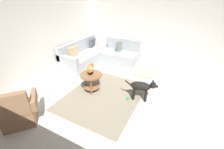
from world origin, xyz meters
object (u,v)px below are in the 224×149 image
dog_bed_mat (145,72)px  dog (142,87)px  armchair (18,111)px  side_table (91,78)px  dog_toy_ball (128,99)px  sectional_couch (98,56)px  torus_sculpture (90,69)px

dog_bed_mat → dog: (-1.49, -0.33, 0.33)m
armchair → side_table: (1.72, -0.67, 0.09)m
dog_bed_mat → dog_toy_ball: bearing=-179.2°
armchair → sectional_couch: bearing=43.4°
torus_sculpture → dog_bed_mat: size_ratio=0.41×
torus_sculpture → dog: 1.44m
sectional_couch → torus_sculpture: size_ratio=6.90×
armchair → dog_bed_mat: bearing=13.6°
torus_sculpture → dog_bed_mat: torus_sculpture is taller
sectional_couch → dog_toy_ball: (-1.70, -1.96, -0.25)m
dog_bed_mat → dog_toy_ball: size_ratio=10.55×
sectional_couch → torus_sculpture: bearing=-153.4°
dog → dog_toy_ball: 0.50m
torus_sculpture → dog_toy_ball: torus_sculpture is taller
torus_sculpture → dog_bed_mat: (1.76, -1.05, -0.67)m
dog_bed_mat → side_table: bearing=149.3°
side_table → armchair: bearing=158.7°
dog → side_table: bearing=-91.7°
armchair → dog_toy_ball: size_ratio=13.18×
armchair → side_table: armchair is taller
sectional_couch → dog: bearing=-123.6°
side_table → dog_toy_ball: side_table is taller
dog_bed_mat → dog: bearing=-167.7°
dog → dog_bed_mat: bearing=179.4°
sectional_couch → torus_sculpture: 2.03m
armchair → torus_sculpture: armchair is taller
sectional_couch → side_table: (-1.77, -0.89, 0.12)m
sectional_couch → side_table: sectional_couch is taller
dog → armchair: bearing=-58.6°
side_table → dog_toy_ball: 1.14m
side_table → dog: dog is taller
sectional_couch → dog: 2.72m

